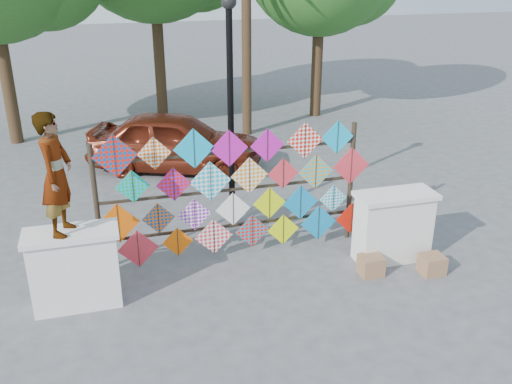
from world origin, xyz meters
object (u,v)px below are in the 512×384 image
(vendor_woman, at_px, (56,174))
(kite_rack, at_px, (236,192))
(lamppost, at_px, (230,93))
(sedan, at_px, (176,141))

(vendor_woman, bearing_deg, kite_rack, -53.92)
(kite_rack, xyz_separation_m, lamppost, (0.23, 1.27, 1.47))
(sedan, xyz_separation_m, lamppost, (0.63, -3.48, 1.95))
(vendor_woman, xyz_separation_m, lamppost, (3.08, 2.20, 0.49))
(vendor_woman, xyz_separation_m, sedan, (2.45, 5.68, -1.46))
(vendor_woman, distance_m, sedan, 6.35)
(sedan, bearing_deg, vendor_woman, 179.38)
(kite_rack, bearing_deg, vendor_woman, -161.89)
(kite_rack, height_order, vendor_woman, vendor_woman)
(lamppost, bearing_deg, sedan, 100.22)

